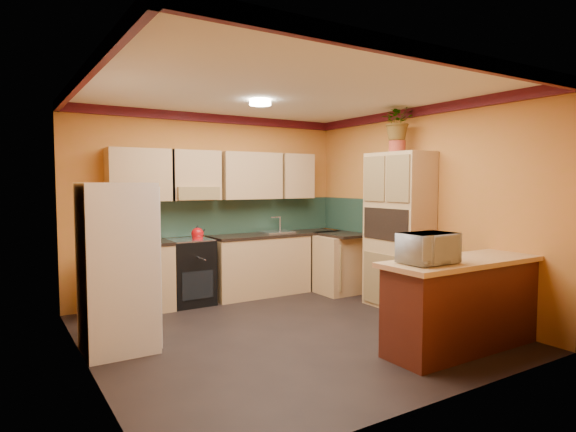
{
  "coord_description": "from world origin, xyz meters",
  "views": [
    {
      "loc": [
        -2.83,
        -4.56,
        1.7
      ],
      "look_at": [
        0.3,
        0.45,
        1.29
      ],
      "focal_mm": 30.0,
      "sensor_mm": 36.0,
      "label": 1
    }
  ],
  "objects_px": {
    "base_cabinets_back": "(231,269)",
    "stove": "(190,272)",
    "pantry": "(399,231)",
    "breakfast_bar": "(464,306)",
    "fridge": "(117,267)",
    "microwave": "(428,248)"
  },
  "relations": [
    {
      "from": "base_cabinets_back",
      "to": "breakfast_bar",
      "type": "distance_m",
      "value": 3.4
    },
    {
      "from": "base_cabinets_back",
      "to": "pantry",
      "type": "height_order",
      "value": "pantry"
    },
    {
      "from": "base_cabinets_back",
      "to": "breakfast_bar",
      "type": "height_order",
      "value": "same"
    },
    {
      "from": "breakfast_bar",
      "to": "microwave",
      "type": "distance_m",
      "value": 0.83
    },
    {
      "from": "fridge",
      "to": "microwave",
      "type": "relative_size",
      "value": 3.22
    },
    {
      "from": "microwave",
      "to": "base_cabinets_back",
      "type": "bearing_deg",
      "value": 99.0
    },
    {
      "from": "stove",
      "to": "microwave",
      "type": "distance_m",
      "value": 3.48
    },
    {
      "from": "breakfast_bar",
      "to": "stove",
      "type": "bearing_deg",
      "value": 118.1
    },
    {
      "from": "pantry",
      "to": "breakfast_bar",
      "type": "relative_size",
      "value": 1.17
    },
    {
      "from": "stove",
      "to": "fridge",
      "type": "xyz_separation_m",
      "value": [
        -1.28,
        -1.39,
        0.39
      ]
    },
    {
      "from": "breakfast_bar",
      "to": "microwave",
      "type": "relative_size",
      "value": 3.41
    },
    {
      "from": "base_cabinets_back",
      "to": "fridge",
      "type": "bearing_deg",
      "value": -143.89
    },
    {
      "from": "fridge",
      "to": "base_cabinets_back",
      "type": "bearing_deg",
      "value": 36.11
    },
    {
      "from": "breakfast_bar",
      "to": "fridge",
      "type": "bearing_deg",
      "value": 148.61
    },
    {
      "from": "breakfast_bar",
      "to": "pantry",
      "type": "bearing_deg",
      "value": 68.52
    },
    {
      "from": "base_cabinets_back",
      "to": "stove",
      "type": "xyz_separation_m",
      "value": [
        -0.62,
        -0.0,
        0.02
      ]
    },
    {
      "from": "base_cabinets_back",
      "to": "stove",
      "type": "bearing_deg",
      "value": -180.0
    },
    {
      "from": "pantry",
      "to": "breakfast_bar",
      "type": "distance_m",
      "value": 1.76
    },
    {
      "from": "base_cabinets_back",
      "to": "stove",
      "type": "relative_size",
      "value": 4.01
    },
    {
      "from": "breakfast_bar",
      "to": "microwave",
      "type": "xyz_separation_m",
      "value": [
        -0.54,
        0.0,
        0.64
      ]
    },
    {
      "from": "pantry",
      "to": "breakfast_bar",
      "type": "bearing_deg",
      "value": -111.48
    },
    {
      "from": "pantry",
      "to": "microwave",
      "type": "relative_size",
      "value": 3.97
    }
  ]
}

